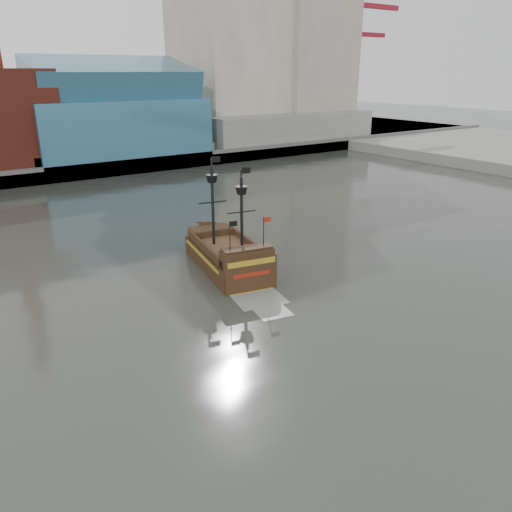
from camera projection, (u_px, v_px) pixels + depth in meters
ground at (355, 343)px, 32.55m from camera, size 400.00×400.00×0.00m
promenade_far at (36, 151)px, 103.21m from camera, size 220.00×60.00×2.00m
seawall at (77, 172)px, 80.33m from camera, size 220.00×1.00×2.60m
skyline at (55, 25)px, 92.02m from camera, size 149.00×45.00×62.00m
crane_a at (350, 61)px, 130.96m from camera, size 22.50×4.00×32.25m
crane_b at (349, 75)px, 145.02m from camera, size 19.10×4.00×26.25m
pirate_ship at (228, 259)px, 44.30m from camera, size 6.72×14.59×10.52m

